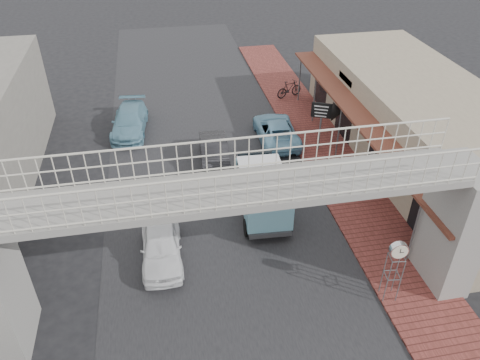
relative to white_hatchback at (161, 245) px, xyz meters
name	(u,v)px	position (x,y,z in m)	size (l,w,h in m)	color
ground	(223,233)	(2.61, 0.98, -0.66)	(120.00, 120.00, 0.00)	black
road_strip	(223,233)	(2.61, 0.98, -0.66)	(10.00, 60.00, 0.01)	black
sidewalk	(342,177)	(9.11, 3.98, -0.61)	(3.00, 40.00, 0.10)	brown
shophouse_row	(423,125)	(13.58, 4.98, 1.34)	(7.20, 18.00, 4.00)	gray
footbridge	(241,239)	(2.61, -3.02, 2.51)	(16.40, 2.40, 6.34)	gray
white_hatchback	(161,245)	(0.00, 0.00, 0.00)	(1.57, 3.90, 1.33)	white
dark_sedan	(214,154)	(3.04, 6.45, -0.01)	(1.39, 4.00, 1.32)	black
angkot_curb	(276,130)	(6.81, 8.32, -0.03)	(2.09, 4.54, 1.26)	#71A7C4
angkot_far	(130,121)	(-1.27, 10.90, 0.00)	(1.85, 4.55, 1.32)	#6599B0
angkot_van	(263,188)	(4.56, 2.05, 0.68)	(2.21, 4.43, 2.12)	black
motorcycle_near	(321,172)	(7.91, 3.88, -0.10)	(0.62, 1.79, 0.94)	black
motorcycle_far	(289,89)	(9.06, 13.62, 0.00)	(0.53, 1.87, 1.12)	black
street_clock	(398,253)	(7.91, -3.64, 1.57)	(0.65, 0.56, 2.58)	#59595B
arrow_sign	(335,112)	(9.42, 6.49, 1.72)	(1.70, 1.16, 2.83)	#59595B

